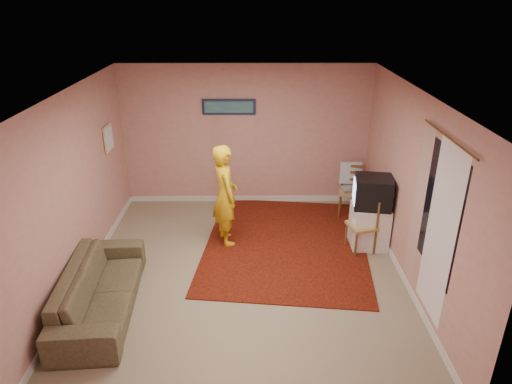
{
  "coord_description": "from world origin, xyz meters",
  "views": [
    {
      "loc": [
        0.14,
        -5.52,
        3.75
      ],
      "look_at": [
        0.17,
        0.6,
        1.03
      ],
      "focal_mm": 32.0,
      "sensor_mm": 36.0,
      "label": 1
    }
  ],
  "objects_px": {
    "crt_tv": "(373,192)",
    "person": "(225,195)",
    "tv_cabinet": "(369,226)",
    "chair_b": "(362,219)",
    "sofa": "(100,289)",
    "chair_a": "(352,186)"
  },
  "relations": [
    {
      "from": "crt_tv",
      "to": "person",
      "type": "relative_size",
      "value": 0.38
    },
    {
      "from": "tv_cabinet",
      "to": "chair_b",
      "type": "height_order",
      "value": "chair_b"
    },
    {
      "from": "sofa",
      "to": "person",
      "type": "height_order",
      "value": "person"
    },
    {
      "from": "tv_cabinet",
      "to": "person",
      "type": "relative_size",
      "value": 0.43
    },
    {
      "from": "crt_tv",
      "to": "person",
      "type": "height_order",
      "value": "person"
    },
    {
      "from": "tv_cabinet",
      "to": "chair_a",
      "type": "distance_m",
      "value": 1.12
    },
    {
      "from": "chair_a",
      "to": "sofa",
      "type": "height_order",
      "value": "chair_a"
    },
    {
      "from": "crt_tv",
      "to": "sofa",
      "type": "relative_size",
      "value": 0.3
    },
    {
      "from": "sofa",
      "to": "crt_tv",
      "type": "bearing_deg",
      "value": -71.7
    },
    {
      "from": "chair_b",
      "to": "sofa",
      "type": "height_order",
      "value": "chair_b"
    },
    {
      "from": "chair_a",
      "to": "chair_b",
      "type": "bearing_deg",
      "value": -79.49
    },
    {
      "from": "tv_cabinet",
      "to": "sofa",
      "type": "distance_m",
      "value": 4.06
    },
    {
      "from": "crt_tv",
      "to": "chair_a",
      "type": "height_order",
      "value": "crt_tv"
    },
    {
      "from": "chair_b",
      "to": "sofa",
      "type": "distance_m",
      "value": 3.88
    },
    {
      "from": "chair_a",
      "to": "chair_b",
      "type": "relative_size",
      "value": 1.03
    },
    {
      "from": "chair_a",
      "to": "sofa",
      "type": "bearing_deg",
      "value": -129.76
    },
    {
      "from": "tv_cabinet",
      "to": "chair_a",
      "type": "bearing_deg",
      "value": 93.75
    },
    {
      "from": "chair_b",
      "to": "sofa",
      "type": "relative_size",
      "value": 0.23
    },
    {
      "from": "chair_b",
      "to": "crt_tv",
      "type": "bearing_deg",
      "value": 116.48
    },
    {
      "from": "sofa",
      "to": "chair_a",
      "type": "bearing_deg",
      "value": -58.46
    },
    {
      "from": "crt_tv",
      "to": "chair_b",
      "type": "distance_m",
      "value": 0.45
    },
    {
      "from": "crt_tv",
      "to": "chair_a",
      "type": "relative_size",
      "value": 1.25
    }
  ]
}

